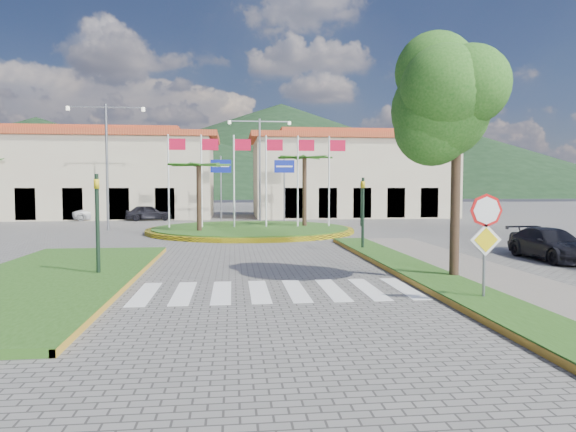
{
  "coord_description": "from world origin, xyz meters",
  "views": [
    {
      "loc": [
        -1.09,
        -9.63,
        2.82
      ],
      "look_at": [
        0.81,
        8.0,
        1.8
      ],
      "focal_mm": 32.0,
      "sensor_mm": 36.0,
      "label": 1
    }
  ],
  "objects": [
    {
      "name": "hill_near_back",
      "position": [
        -10.0,
        130.0,
        8.0
      ],
      "size": [
        110.0,
        110.0,
        16.0
      ],
      "primitive_type": "cone",
      "color": "black",
      "rests_on": "ground"
    },
    {
      "name": "hill_far_west",
      "position": [
        -55.0,
        140.0,
        11.0
      ],
      "size": [
        140.0,
        140.0,
        22.0
      ],
      "primitive_type": "cone",
      "color": "black",
      "rests_on": "ground"
    },
    {
      "name": "ground",
      "position": [
        0.0,
        0.0,
        0.0
      ],
      "size": [
        160.0,
        160.0,
        0.0
      ],
      "primitive_type": "plane",
      "color": "#625F5D",
      "rests_on": "ground"
    },
    {
      "name": "hill_far_mid",
      "position": [
        15.0,
        160.0,
        15.0
      ],
      "size": [
        180.0,
        180.0,
        30.0
      ],
      "primitive_type": "cone",
      "color": "black",
      "rests_on": "ground"
    },
    {
      "name": "white_van",
      "position": [
        -12.38,
        34.51,
        0.55
      ],
      "size": [
        4.35,
        3.32,
        1.1
      ],
      "primitive_type": "imported",
      "rotation": [
        0.0,
        0.0,
        2.01
      ],
      "color": "silver",
      "rests_on": "ground"
    },
    {
      "name": "roundabout_island",
      "position": [
        0.0,
        22.0,
        0.17
      ],
      "size": [
        12.7,
        12.7,
        6.0
      ],
      "color": "yellow",
      "rests_on": "ground"
    },
    {
      "name": "car_side_right",
      "position": [
        11.05,
        8.73,
        0.6
      ],
      "size": [
        1.71,
        4.18,
        1.21
      ],
      "primitive_type": "imported",
      "rotation": [
        0.0,
        0.0,
        -0.0
      ],
      "color": "black",
      "rests_on": "ground"
    },
    {
      "name": "sidewalk_right",
      "position": [
        6.0,
        2.0,
        0.07
      ],
      "size": [
        4.0,
        28.0,
        0.15
      ],
      "primitive_type": "cube",
      "color": "gray",
      "rests_on": "ground"
    },
    {
      "name": "direction_sign_west",
      "position": [
        -2.0,
        30.97,
        3.53
      ],
      "size": [
        1.6,
        0.14,
        5.2
      ],
      "color": "slate",
      "rests_on": "ground"
    },
    {
      "name": "car_dark_b",
      "position": [
        8.07,
        36.87,
        0.63
      ],
      "size": [
        3.81,
        1.34,
        1.25
      ],
      "primitive_type": "imported",
      "rotation": [
        0.0,
        0.0,
        1.57
      ],
      "color": "black",
      "rests_on": "ground"
    },
    {
      "name": "crosswalk",
      "position": [
        0.0,
        4.0,
        0.01
      ],
      "size": [
        8.0,
        3.0,
        0.01
      ],
      "primitive_type": "cube",
      "color": "silver",
      "rests_on": "ground"
    },
    {
      "name": "deciduous_tree",
      "position": [
        5.5,
        5.0,
        5.18
      ],
      "size": [
        3.6,
        3.6,
        6.8
      ],
      "color": "black",
      "rests_on": "ground"
    },
    {
      "name": "direction_sign_east",
      "position": [
        3.0,
        30.97,
        3.53
      ],
      "size": [
        1.6,
        0.14,
        5.2
      ],
      "color": "slate",
      "rests_on": "ground"
    },
    {
      "name": "traffic_light_left",
      "position": [
        -5.2,
        6.5,
        1.94
      ],
      "size": [
        0.15,
        0.18,
        3.2
      ],
      "color": "black",
      "rests_on": "ground"
    },
    {
      "name": "traffic_light_far",
      "position": [
        8.0,
        26.0,
        1.94
      ],
      "size": [
        0.18,
        0.15,
        3.2
      ],
      "color": "black",
      "rests_on": "ground"
    },
    {
      "name": "verge_right",
      "position": [
        4.8,
        2.0,
        0.09
      ],
      "size": [
        1.6,
        28.0,
        0.18
      ],
      "primitive_type": "cube",
      "color": "#254B15",
      "rests_on": "ground"
    },
    {
      "name": "hill_far_east",
      "position": [
        70.0,
        135.0,
        9.0
      ],
      "size": [
        120.0,
        120.0,
        18.0
      ],
      "primitive_type": "cone",
      "color": "black",
      "rests_on": "ground"
    },
    {
      "name": "traffic_light_right",
      "position": [
        4.5,
        12.0,
        1.94
      ],
      "size": [
        0.15,
        0.18,
        3.2
      ],
      "color": "black",
      "rests_on": "ground"
    },
    {
      "name": "street_lamp_west",
      "position": [
        -9.0,
        24.0,
        4.5
      ],
      "size": [
        4.8,
        0.16,
        8.0
      ],
      "color": "slate",
      "rests_on": "ground"
    },
    {
      "name": "stop_sign",
      "position": [
        4.9,
        1.96,
        1.79
      ],
      "size": [
        0.8,
        0.11,
        2.65
      ],
      "color": "slate",
      "rests_on": "ground"
    },
    {
      "name": "building_left",
      "position": [
        -14.0,
        38.0,
        3.9
      ],
      "size": [
        23.32,
        9.54,
        8.05
      ],
      "color": "#C0AE91",
      "rests_on": "ground"
    },
    {
      "name": "building_right",
      "position": [
        10.0,
        38.0,
        3.9
      ],
      "size": [
        19.08,
        9.54,
        8.05
      ],
      "color": "#C0AE91",
      "rests_on": "ground"
    },
    {
      "name": "median_left",
      "position": [
        -6.5,
        6.0,
        0.09
      ],
      "size": [
        5.0,
        14.0,
        0.18
      ],
      "primitive_type": "cube",
      "color": "#254B15",
      "rests_on": "ground"
    },
    {
      "name": "car_dark_a",
      "position": [
        -8.0,
        33.66,
        0.65
      ],
      "size": [
        4.05,
        2.33,
        1.3
      ],
      "primitive_type": "imported",
      "rotation": [
        0.0,
        0.0,
        1.79
      ],
      "color": "black",
      "rests_on": "ground"
    },
    {
      "name": "street_lamp_centre",
      "position": [
        1.0,
        30.0,
        4.5
      ],
      "size": [
        4.8,
        0.16,
        8.0
      ],
      "color": "slate",
      "rests_on": "ground"
    }
  ]
}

